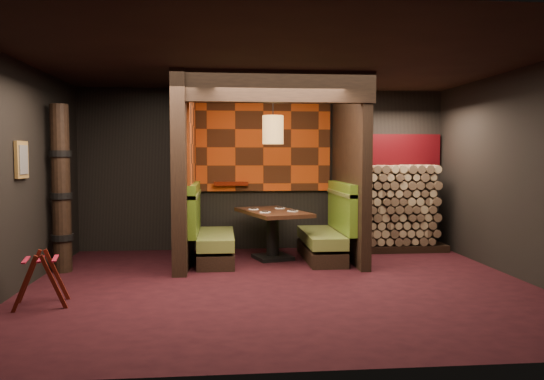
{
  "coord_description": "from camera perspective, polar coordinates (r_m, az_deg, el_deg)",
  "views": [
    {
      "loc": [
        -0.75,
        -6.7,
        1.66
      ],
      "look_at": [
        0.0,
        1.3,
        1.15
      ],
      "focal_mm": 35.0,
      "sensor_mm": 36.0,
      "label": 1
    }
  ],
  "objects": [
    {
      "name": "floor",
      "position": [
        6.95,
        1.02,
        -10.28
      ],
      "size": [
        6.5,
        5.5,
        0.02
      ],
      "primitive_type": "cube",
      "color": "black",
      "rests_on": "ground"
    },
    {
      "name": "ceiling",
      "position": [
        6.85,
        1.05,
        13.72
      ],
      "size": [
        6.5,
        5.5,
        0.02
      ],
      "primitive_type": "cube",
      "color": "black",
      "rests_on": "ground"
    },
    {
      "name": "wall_back",
      "position": [
        9.49,
        -0.83,
        2.22
      ],
      "size": [
        6.5,
        0.02,
        2.85
      ],
      "primitive_type": "cube",
      "color": "black",
      "rests_on": "ground"
    },
    {
      "name": "wall_front",
      "position": [
        4.02,
        5.44,
        0.24
      ],
      "size": [
        6.5,
        0.02,
        2.85
      ],
      "primitive_type": "cube",
      "color": "black",
      "rests_on": "ground"
    },
    {
      "name": "wall_left",
      "position": [
        7.16,
        -25.88,
        1.38
      ],
      "size": [
        0.02,
        5.5,
        2.85
      ],
      "primitive_type": "cube",
      "color": "black",
      "rests_on": "ground"
    },
    {
      "name": "wall_right",
      "position": [
        7.82,
        25.53,
        1.55
      ],
      "size": [
        0.02,
        5.5,
        2.85
      ],
      "primitive_type": "cube",
      "color": "black",
      "rests_on": "ground"
    },
    {
      "name": "partition_left",
      "position": [
        8.38,
        -9.47,
        1.97
      ],
      "size": [
        0.2,
        2.2,
        2.85
      ],
      "primitive_type": "cube",
      "color": "black",
      "rests_on": "floor"
    },
    {
      "name": "partition_right",
      "position": [
        8.65,
        8.36,
        2.04
      ],
      "size": [
        0.15,
        2.1,
        2.85
      ],
      "primitive_type": "cube",
      "color": "black",
      "rests_on": "floor"
    },
    {
      "name": "header_beam",
      "position": [
        7.5,
        0.24,
        11.06
      ],
      "size": [
        2.85,
        0.18,
        0.44
      ],
      "primitive_type": "cube",
      "color": "black",
      "rests_on": "partition_left"
    },
    {
      "name": "tapa_back_panel",
      "position": [
        9.44,
        -0.96,
        4.61
      ],
      "size": [
        2.4,
        0.06,
        1.55
      ],
      "primitive_type": "cube",
      "color": "#AE3A0E",
      "rests_on": "wall_back"
    },
    {
      "name": "tapa_side_panel",
      "position": [
        8.54,
        -8.61,
        4.87
      ],
      "size": [
        0.04,
        1.85,
        1.45
      ],
      "primitive_type": "cube",
      "color": "#AE3A0E",
      "rests_on": "partition_left"
    },
    {
      "name": "lacquer_shelf",
      "position": [
        9.37,
        -4.43,
        0.69
      ],
      "size": [
        0.6,
        0.12,
        0.07
      ],
      "primitive_type": "cube",
      "color": "#591306",
      "rests_on": "wall_back"
    },
    {
      "name": "booth_bench_left",
      "position": [
        8.45,
        -6.76,
        -4.97
      ],
      "size": [
        0.68,
        1.6,
        1.14
      ],
      "color": "black",
      "rests_on": "floor"
    },
    {
      "name": "booth_bench_right",
      "position": [
        8.61,
        5.98,
        -4.8
      ],
      "size": [
        0.68,
        1.6,
        1.14
      ],
      "color": "black",
      "rests_on": "floor"
    },
    {
      "name": "dining_table",
      "position": [
        8.57,
        0.07,
        -3.79
      ],
      "size": [
        1.21,
        1.67,
        0.79
      ],
      "color": "black",
      "rests_on": "floor"
    },
    {
      "name": "place_settings",
      "position": [
        8.54,
        0.07,
        -2.15
      ],
      "size": [
        0.78,
        0.81,
        0.03
      ],
      "color": "white",
      "rests_on": "dining_table"
    },
    {
      "name": "pendant_lamp",
      "position": [
        8.45,
        0.11,
        6.49
      ],
      "size": [
        0.33,
        0.33,
        0.99
      ],
      "color": "#AF8143",
      "rests_on": "ceiling"
    },
    {
      "name": "framed_picture",
      "position": [
        7.23,
        -25.32,
        2.96
      ],
      "size": [
        0.05,
        0.36,
        0.46
      ],
      "color": "olive",
      "rests_on": "wall_left"
    },
    {
      "name": "luggage_rack",
      "position": [
        6.5,
        -23.58,
        -8.59
      ],
      "size": [
        0.66,
        0.53,
        0.64
      ],
      "color": "#471109",
      "rests_on": "floor"
    },
    {
      "name": "totem_column",
      "position": [
        8.15,
        -21.74,
        0.04
      ],
      "size": [
        0.31,
        0.31,
        2.4
      ],
      "color": "black",
      "rests_on": "floor"
    },
    {
      "name": "firewood_stack",
      "position": [
        9.59,
        13.12,
        -1.9
      ],
      "size": [
        1.73,
        0.7,
        1.5
      ],
      "color": "black",
      "rests_on": "floor"
    },
    {
      "name": "mosaic_header",
      "position": [
        9.86,
        12.6,
        4.25
      ],
      "size": [
        1.83,
        0.1,
        0.56
      ],
      "primitive_type": "cube",
      "color": "#650911",
      "rests_on": "wall_back"
    },
    {
      "name": "bay_front_post",
      "position": [
        8.93,
        8.52,
        2.08
      ],
      "size": [
        0.08,
        0.08,
        2.85
      ],
      "primitive_type": "cube",
      "color": "black",
      "rests_on": "floor"
    }
  ]
}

